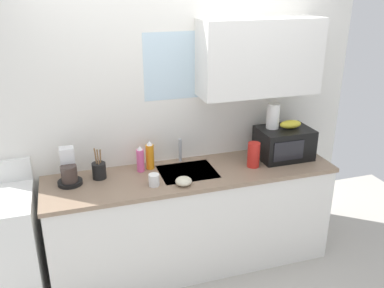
{
  "coord_description": "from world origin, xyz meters",
  "views": [
    {
      "loc": [
        -0.95,
        -2.97,
        2.4
      ],
      "look_at": [
        0.0,
        0.0,
        1.15
      ],
      "focal_mm": 39.01,
      "sensor_mm": 36.0,
      "label": 1
    }
  ],
  "objects_px": {
    "paper_towel_roll": "(273,116)",
    "cereal_canister": "(254,155)",
    "coffee_maker": "(69,171)",
    "mug_white": "(154,180)",
    "dish_soap_bottle_pink": "(140,159)",
    "utensil_crock": "(99,170)",
    "microwave": "(284,143)",
    "banana_bunch": "(290,124)",
    "dish_soap_bottle_orange": "(150,156)",
    "small_bowl": "(184,181)"
  },
  "relations": [
    {
      "from": "paper_towel_roll",
      "to": "cereal_canister",
      "type": "distance_m",
      "value": 0.39
    },
    {
      "from": "coffee_maker",
      "to": "mug_white",
      "type": "distance_m",
      "value": 0.67
    },
    {
      "from": "dish_soap_bottle_pink",
      "to": "mug_white",
      "type": "height_order",
      "value": "dish_soap_bottle_pink"
    },
    {
      "from": "cereal_canister",
      "to": "coffee_maker",
      "type": "bearing_deg",
      "value": 173.97
    },
    {
      "from": "dish_soap_bottle_pink",
      "to": "utensil_crock",
      "type": "relative_size",
      "value": 0.87
    },
    {
      "from": "microwave",
      "to": "utensil_crock",
      "type": "height_order",
      "value": "microwave"
    },
    {
      "from": "banana_bunch",
      "to": "utensil_crock",
      "type": "bearing_deg",
      "value": 177.59
    },
    {
      "from": "microwave",
      "to": "dish_soap_bottle_pink",
      "type": "height_order",
      "value": "microwave"
    },
    {
      "from": "cereal_canister",
      "to": "utensil_crock",
      "type": "bearing_deg",
      "value": 172.38
    },
    {
      "from": "paper_towel_roll",
      "to": "coffee_maker",
      "type": "distance_m",
      "value": 1.76
    },
    {
      "from": "cereal_canister",
      "to": "utensil_crock",
      "type": "relative_size",
      "value": 0.82
    },
    {
      "from": "coffee_maker",
      "to": "dish_soap_bottle_orange",
      "type": "xyz_separation_m",
      "value": [
        0.66,
        0.07,
        0.01
      ]
    },
    {
      "from": "microwave",
      "to": "dish_soap_bottle_orange",
      "type": "bearing_deg",
      "value": 173.78
    },
    {
      "from": "paper_towel_roll",
      "to": "dish_soap_bottle_pink",
      "type": "bearing_deg",
      "value": 177.64
    },
    {
      "from": "banana_bunch",
      "to": "dish_soap_bottle_orange",
      "type": "distance_m",
      "value": 1.25
    },
    {
      "from": "mug_white",
      "to": "utensil_crock",
      "type": "distance_m",
      "value": 0.47
    },
    {
      "from": "coffee_maker",
      "to": "utensil_crock",
      "type": "xyz_separation_m",
      "value": [
        0.23,
        0.01,
        -0.04
      ]
    },
    {
      "from": "dish_soap_bottle_pink",
      "to": "mug_white",
      "type": "relative_size",
      "value": 2.38
    },
    {
      "from": "dish_soap_bottle_pink",
      "to": "mug_white",
      "type": "bearing_deg",
      "value": -80.72
    },
    {
      "from": "small_bowl",
      "to": "microwave",
      "type": "bearing_deg",
      "value": 13.94
    },
    {
      "from": "dish_soap_bottle_orange",
      "to": "mug_white",
      "type": "height_order",
      "value": "dish_soap_bottle_orange"
    },
    {
      "from": "small_bowl",
      "to": "dish_soap_bottle_pink",
      "type": "bearing_deg",
      "value": 127.5
    },
    {
      "from": "coffee_maker",
      "to": "utensil_crock",
      "type": "height_order",
      "value": "coffee_maker"
    },
    {
      "from": "microwave",
      "to": "mug_white",
      "type": "relative_size",
      "value": 4.84
    },
    {
      "from": "paper_towel_roll",
      "to": "dish_soap_bottle_orange",
      "type": "xyz_separation_m",
      "value": [
        -1.08,
        0.08,
        -0.26
      ]
    },
    {
      "from": "microwave",
      "to": "paper_towel_roll",
      "type": "relative_size",
      "value": 2.09
    },
    {
      "from": "dish_soap_bottle_orange",
      "to": "mug_white",
      "type": "bearing_deg",
      "value": -97.19
    },
    {
      "from": "coffee_maker",
      "to": "cereal_canister",
      "type": "height_order",
      "value": "coffee_maker"
    },
    {
      "from": "banana_bunch",
      "to": "coffee_maker",
      "type": "distance_m",
      "value": 1.9
    },
    {
      "from": "microwave",
      "to": "banana_bunch",
      "type": "xyz_separation_m",
      "value": [
        0.05,
        0.0,
        0.17
      ]
    },
    {
      "from": "cereal_canister",
      "to": "small_bowl",
      "type": "distance_m",
      "value": 0.68
    },
    {
      "from": "paper_towel_roll",
      "to": "small_bowl",
      "type": "height_order",
      "value": "paper_towel_roll"
    },
    {
      "from": "utensil_crock",
      "to": "small_bowl",
      "type": "relative_size",
      "value": 2.0
    },
    {
      "from": "banana_bunch",
      "to": "cereal_canister",
      "type": "distance_m",
      "value": 0.45
    },
    {
      "from": "dish_soap_bottle_orange",
      "to": "utensil_crock",
      "type": "xyz_separation_m",
      "value": [
        -0.43,
        -0.06,
        -0.05
      ]
    },
    {
      "from": "mug_white",
      "to": "microwave",
      "type": "bearing_deg",
      "value": 8.77
    },
    {
      "from": "dish_soap_bottle_pink",
      "to": "utensil_crock",
      "type": "xyz_separation_m",
      "value": [
        -0.34,
        -0.03,
        -0.04
      ]
    },
    {
      "from": "dish_soap_bottle_orange",
      "to": "mug_white",
      "type": "xyz_separation_m",
      "value": [
        -0.04,
        -0.32,
        -0.07
      ]
    },
    {
      "from": "dish_soap_bottle_orange",
      "to": "small_bowl",
      "type": "distance_m",
      "value": 0.43
    },
    {
      "from": "paper_towel_roll",
      "to": "utensil_crock",
      "type": "relative_size",
      "value": 0.85
    },
    {
      "from": "dish_soap_bottle_orange",
      "to": "small_bowl",
      "type": "relative_size",
      "value": 1.9
    },
    {
      "from": "coffee_maker",
      "to": "microwave",
      "type": "bearing_deg",
      "value": -1.87
    },
    {
      "from": "microwave",
      "to": "utensil_crock",
      "type": "xyz_separation_m",
      "value": [
        -1.61,
        0.07,
        -0.07
      ]
    },
    {
      "from": "small_bowl",
      "to": "mug_white",
      "type": "bearing_deg",
      "value": 164.74
    },
    {
      "from": "microwave",
      "to": "dish_soap_bottle_orange",
      "type": "height_order",
      "value": "microwave"
    },
    {
      "from": "paper_towel_roll",
      "to": "dish_soap_bottle_orange",
      "type": "height_order",
      "value": "paper_towel_roll"
    },
    {
      "from": "banana_bunch",
      "to": "paper_towel_roll",
      "type": "distance_m",
      "value": 0.18
    },
    {
      "from": "microwave",
      "to": "coffee_maker",
      "type": "bearing_deg",
      "value": 178.13
    },
    {
      "from": "coffee_maker",
      "to": "dish_soap_bottle_orange",
      "type": "relative_size",
      "value": 1.14
    },
    {
      "from": "microwave",
      "to": "small_bowl",
      "type": "bearing_deg",
      "value": -166.06
    }
  ]
}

